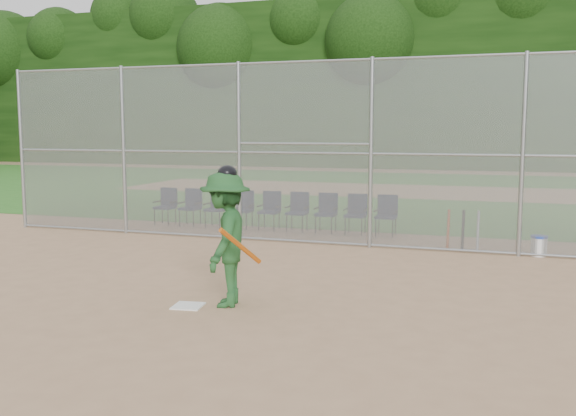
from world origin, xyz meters
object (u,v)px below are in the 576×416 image
(water_cooler, at_px, (539,246))
(chair_0, at_px, (165,206))
(home_plate, at_px, (188,306))
(batter_at_plate, at_px, (225,238))

(water_cooler, relative_size, chair_0, 0.43)
(home_plate, distance_m, batter_at_plate, 1.10)
(home_plate, height_order, batter_at_plate, batter_at_plate)
(home_plate, bearing_deg, batter_at_plate, 27.24)
(water_cooler, bearing_deg, batter_at_plate, -130.00)
(home_plate, relative_size, chair_0, 0.43)
(water_cooler, height_order, chair_0, chair_0)
(water_cooler, xyz_separation_m, chair_0, (-9.21, 1.46, 0.27))
(home_plate, xyz_separation_m, batter_at_plate, (0.48, 0.25, 0.96))
(batter_at_plate, height_order, chair_0, batter_at_plate)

